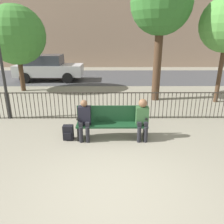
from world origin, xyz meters
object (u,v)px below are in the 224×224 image
Objects in this scene: tree_2 at (161,5)px; park_bench at (112,121)px; tree_1 at (16,35)px; parked_car_0 at (48,67)px; backpack at (68,133)px; seated_person_1 at (142,117)px; seated_person_0 at (84,118)px.

park_bench is at bearing -116.97° from tree_2.
park_bench is 0.47× the size of tree_1.
backpack is at bearing -71.66° from parked_car_0.
tree_2 is (1.99, 3.92, 3.44)m from park_bench.
tree_2 is (3.22, 4.05, 3.73)m from backpack.
seated_person_1 is 5.33m from tree_2.
tree_2 is (6.67, -1.75, 1.16)m from tree_1.
tree_2 reaches higher than park_bench.
backpack is at bearing -173.75° from park_bench.
backpack is 0.10× the size of parked_car_0.
seated_person_0 is 5.91m from tree_2.
seated_person_0 is at bearing -55.98° from tree_1.
tree_1 is 0.80× the size of tree_2.
tree_1 reaches higher than seated_person_0.
park_bench is 1.72× the size of seated_person_0.
seated_person_1 is (0.83, -0.13, 0.17)m from park_bench.
backpack is 7.22m from tree_1.
tree_2 is (1.16, 4.05, 3.27)m from seated_person_1.
tree_1 is at bearing 165.30° from tree_2.
tree_1 is at bearing -102.65° from parked_car_0.
tree_1 is 1.00× the size of parked_car_0.
park_bench is at bearing 6.25° from backpack.
seated_person_1 is 0.22× the size of tree_2.
tree_1 is at bearing 124.02° from seated_person_0.
parked_car_0 is (-6.05, 4.49, -3.10)m from tree_2.
park_bench is 0.86m from seated_person_1.
parked_car_0 is (-4.06, 8.41, 0.34)m from park_bench.
backpack is 9.02m from parked_car_0.
parked_car_0 reaches higher than seated_person_1.
park_bench is 1.27m from backpack.
seated_person_0 is 0.27× the size of tree_1.
tree_1 is (-3.45, 5.80, 2.58)m from backpack.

